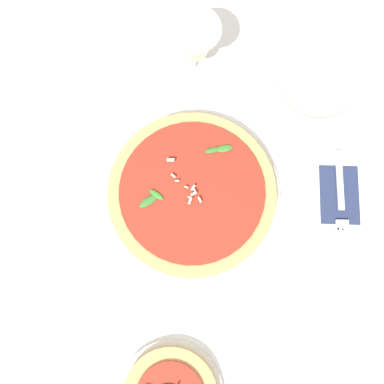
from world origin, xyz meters
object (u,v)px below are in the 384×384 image
at_px(pizza_arugula_main, 192,193).
at_px(side_plate_white, 317,82).
at_px(wine_glass, 194,42).
at_px(fork, 341,198).

bearing_deg(pizza_arugula_main, side_plate_white, 148.13).
relative_size(wine_glass, fork, 0.76).
bearing_deg(fork, side_plate_white, -171.72).
height_order(fork, side_plate_white, side_plate_white).
distance_m(wine_glass, fork, 0.40).
bearing_deg(pizza_arugula_main, wine_glass, -165.38).
bearing_deg(side_plate_white, fork, 22.92).
relative_size(pizza_arugula_main, fork, 1.79).
distance_m(pizza_arugula_main, fork, 0.28).
bearing_deg(wine_glass, pizza_arugula_main, 14.62).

